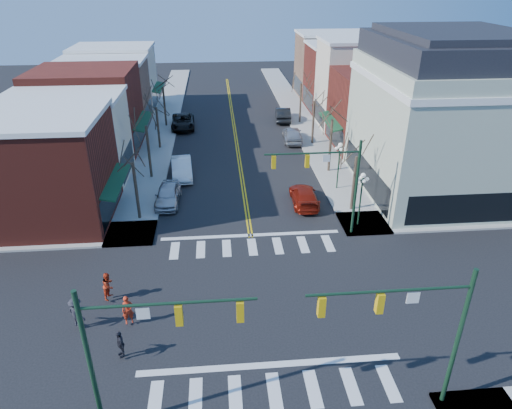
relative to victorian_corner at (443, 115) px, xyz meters
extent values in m
plane|color=black|center=(-16.50, -14.50, -6.66)|extent=(160.00, 160.00, 0.00)
cube|color=#9E9B93|center=(-25.25, 5.50, -6.58)|extent=(3.50, 70.00, 0.15)
cube|color=#9E9B93|center=(-7.75, 5.50, -6.58)|extent=(3.50, 70.00, 0.15)
cube|color=maroon|center=(-32.00, -2.75, -2.66)|extent=(10.00, 8.50, 8.00)
cube|color=beige|center=(-32.00, 5.00, -2.91)|extent=(10.00, 7.00, 7.50)
cube|color=maroon|center=(-32.00, 13.00, -2.41)|extent=(10.00, 9.00, 8.50)
cube|color=#976C53|center=(-32.00, 21.25, -2.76)|extent=(10.00, 7.50, 7.80)
cube|color=beige|center=(-32.00, 29.00, -2.56)|extent=(10.00, 8.00, 8.20)
cube|color=maroon|center=(-1.00, 11.25, -2.66)|extent=(10.00, 8.50, 8.00)
cube|color=beige|center=(-1.00, 19.00, -1.66)|extent=(10.00, 7.00, 10.00)
cube|color=maroon|center=(-1.00, 26.50, -2.41)|extent=(10.00, 8.00, 8.50)
cube|color=#976C53|center=(-1.00, 34.50, -2.16)|extent=(10.00, 8.00, 9.00)
cube|color=#AEBAA1|center=(0.00, 0.00, -1.16)|extent=(12.00, 14.00, 11.00)
cube|color=white|center=(0.00, 0.00, 2.94)|extent=(12.25, 14.25, 0.50)
cube|color=black|center=(0.00, 0.00, 5.24)|extent=(11.40, 13.40, 1.80)
cube|color=black|center=(0.00, 0.00, 6.34)|extent=(9.80, 11.80, 0.60)
cylinder|color=#14331E|center=(-23.90, -21.90, -3.06)|extent=(0.20, 0.20, 7.20)
cylinder|color=#14331E|center=(-20.65, -21.90, -0.26)|extent=(6.50, 0.12, 0.12)
cube|color=gold|center=(-20.33, -21.90, -0.81)|extent=(0.28, 0.28, 0.90)
cube|color=gold|center=(-18.05, -21.90, -0.81)|extent=(0.28, 0.28, 0.90)
cylinder|color=#14331E|center=(-9.10, -21.90, -3.06)|extent=(0.20, 0.20, 7.20)
cylinder|color=#14331E|center=(-12.35, -21.90, -0.26)|extent=(6.50, 0.12, 0.12)
cube|color=gold|center=(-12.68, -21.90, -0.81)|extent=(0.28, 0.28, 0.90)
cube|color=gold|center=(-14.95, -21.90, -0.81)|extent=(0.28, 0.28, 0.90)
cylinder|color=#14331E|center=(-9.10, -7.10, -3.06)|extent=(0.20, 0.20, 7.20)
cylinder|color=#14331E|center=(-12.35, -7.10, -0.26)|extent=(6.50, 0.12, 0.12)
cube|color=gold|center=(-12.68, -7.10, -0.81)|extent=(0.28, 0.28, 0.90)
cube|color=gold|center=(-14.95, -7.10, -0.81)|extent=(0.28, 0.28, 0.90)
cylinder|color=#14331E|center=(-8.30, -6.00, -4.66)|extent=(0.12, 0.12, 4.00)
sphere|color=white|center=(-8.30, -6.00, -2.51)|extent=(0.36, 0.36, 0.36)
cylinder|color=#14331E|center=(-8.30, 0.50, -4.66)|extent=(0.12, 0.12, 4.00)
sphere|color=white|center=(-8.30, 0.50, -2.51)|extent=(0.36, 0.36, 0.36)
cylinder|color=#382B21|center=(-24.90, -3.50, -4.28)|extent=(0.24, 0.24, 4.76)
cylinder|color=#382B21|center=(-24.90, 4.50, -4.14)|extent=(0.24, 0.24, 5.04)
cylinder|color=#382B21|center=(-24.90, 12.50, -4.38)|extent=(0.24, 0.24, 4.55)
cylinder|color=#382B21|center=(-24.90, 20.50, -4.21)|extent=(0.24, 0.24, 4.90)
cylinder|color=#382B21|center=(-8.10, -3.50, -4.35)|extent=(0.24, 0.24, 4.62)
cylinder|color=#382B21|center=(-8.10, 4.50, -4.07)|extent=(0.24, 0.24, 5.18)
cylinder|color=#382B21|center=(-8.10, 12.50, -4.24)|extent=(0.24, 0.24, 4.83)
cylinder|color=#382B21|center=(-8.10, 20.50, -4.17)|extent=(0.24, 0.24, 4.97)
imported|color=#B8B8BD|center=(-22.90, -0.93, -5.85)|extent=(2.07, 4.79, 1.61)
imported|color=white|center=(-22.07, 4.56, -5.81)|extent=(2.26, 5.31, 1.70)
imported|color=black|center=(-22.77, 19.60, -5.84)|extent=(2.93, 5.98, 1.63)
imported|color=maroon|center=(-11.70, -2.02, -5.94)|extent=(2.16, 5.03, 1.44)
imported|color=#ADAEB2|center=(-10.17, 13.47, -5.81)|extent=(2.36, 5.12, 1.70)
imported|color=black|center=(-10.10, 21.67, -5.80)|extent=(2.26, 5.32, 1.71)
imported|color=red|center=(-23.80, -15.56, -5.65)|extent=(0.72, 0.58, 1.71)
imported|color=red|center=(-25.27, -13.27, -5.66)|extent=(0.83, 0.96, 1.70)
imported|color=black|center=(-23.80, -17.96, -5.75)|extent=(0.74, 0.96, 1.52)
imported|color=black|center=(-26.50, -15.54, -5.62)|extent=(1.31, 1.24, 1.78)
camera|label=1|loc=(-18.64, -35.29, 10.54)|focal=32.00mm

